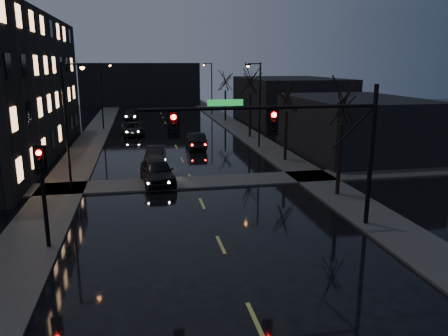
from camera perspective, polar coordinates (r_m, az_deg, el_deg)
name	(u,v)px	position (r m, az deg, el deg)	size (l,w,h in m)	color
sidewalk_left	(89,144)	(45.94, -17.22, 3.04)	(3.00, 140.00, 0.12)	#2D2D2B
sidewalk_right	(253,138)	(47.14, 3.80, 3.87)	(3.00, 140.00, 0.12)	#2D2D2B
sidewalk_cross	(193,182)	(29.71, -4.10, -1.89)	(40.00, 3.00, 0.12)	#2D2D2B
commercial_right_near	(354,126)	(40.94, 16.66, 5.32)	(10.00, 14.00, 5.00)	black
commercial_right_far	(289,100)	(61.61, 8.51, 8.78)	(12.00, 18.00, 6.00)	black
far_block	(141,84)	(88.05, -10.85, 10.72)	(22.00, 10.00, 8.00)	black
signal_mast	(299,132)	(20.49, 9.71, 4.72)	(11.11, 0.41, 7.00)	black
signal_pole_left	(43,183)	(20.03, -22.62, -1.78)	(0.35, 0.41, 4.53)	black
tree_near	(343,94)	(26.72, 15.34, 9.36)	(3.52, 3.52, 8.08)	black
tree_mid_a	(287,90)	(35.98, 8.26, 10.02)	(3.30, 3.30, 7.58)	black
tree_mid_b	(251,76)	(47.44, 3.49, 11.89)	(3.74, 3.74, 8.59)	black
tree_far	(225,77)	(61.12, 0.18, 11.76)	(3.43, 3.43, 7.88)	black
streetlight_l_near	(69,116)	(28.46, -19.58, 6.37)	(1.53, 0.28, 8.00)	black
streetlight_l_far	(103,90)	(55.22, -15.52, 9.75)	(1.53, 0.28, 8.00)	black
streetlight_r_mid	(258,98)	(41.53, 4.41, 9.11)	(1.53, 0.28, 8.00)	black
streetlight_r_far	(210,84)	(68.90, -1.80, 10.88)	(1.53, 0.28, 8.00)	black
oncoming_car_a	(157,171)	(29.71, -8.73, -0.42)	(2.02, 5.03, 1.71)	black
oncoming_car_b	(155,154)	(36.10, -8.95, 1.76)	(1.44, 4.12, 1.36)	black
oncoming_car_c	(133,129)	(50.64, -11.84, 5.03)	(2.37, 5.13, 1.43)	black
oncoming_car_d	(131,114)	(65.42, -12.09, 6.87)	(1.95, 4.79, 1.39)	black
lead_car	(196,140)	(41.92, -3.72, 3.63)	(1.60, 4.59, 1.51)	black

